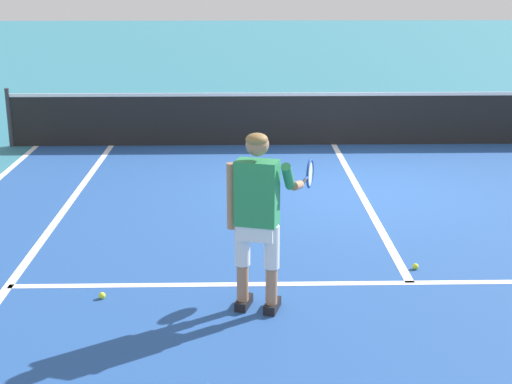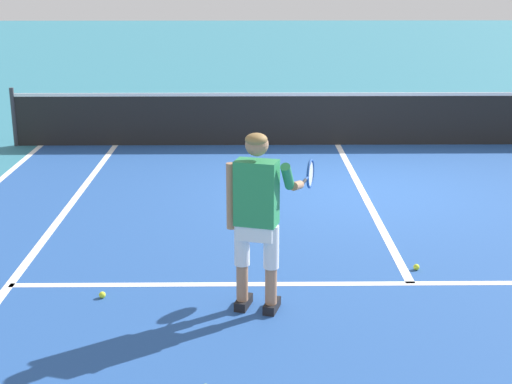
{
  "view_description": "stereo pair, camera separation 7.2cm",
  "coord_description": "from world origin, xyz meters",
  "views": [
    {
      "loc": [
        -1.75,
        -10.41,
        3.07
      ],
      "look_at": [
        -1.59,
        -3.6,
        1.05
      ],
      "focal_mm": 52.06,
      "sensor_mm": 36.0,
      "label": 1
    },
    {
      "loc": [
        -1.68,
        -10.41,
        3.07
      ],
      "look_at": [
        -1.59,
        -3.6,
        1.05
      ],
      "focal_mm": 52.06,
      "sensor_mm": 36.0,
      "label": 2
    }
  ],
  "objects": [
    {
      "name": "tennis_ball_mid_court",
      "position": [
        0.14,
        -3.03,
        0.03
      ],
      "size": [
        0.07,
        0.07,
        0.07
      ],
      "primitive_type": "sphere",
      "color": "#CCE02D",
      "rests_on": "ground"
    },
    {
      "name": "line_singles_left",
      "position": [
        -4.12,
        -1.47,
        0.0
      ],
      "size": [
        0.1,
        8.95,
        0.01
      ],
      "primitive_type": "cube",
      "color": "white",
      "rests_on": "ground"
    },
    {
      "name": "line_service",
      "position": [
        0.0,
        -3.4,
        0.0
      ],
      "size": [
        8.23,
        0.1,
        0.01
      ],
      "primitive_type": "cube",
      "color": "white",
      "rests_on": "ground"
    },
    {
      "name": "line_centre_service",
      "position": [
        0.0,
        -0.2,
        0.0
      ],
      "size": [
        0.1,
        6.4,
        0.01
      ],
      "primitive_type": "cube",
      "color": "white",
      "rests_on": "ground"
    },
    {
      "name": "ground_plane",
      "position": [
        0.0,
        0.0,
        0.0
      ],
      "size": [
        80.0,
        80.0,
        0.0
      ],
      "primitive_type": "plane",
      "color": "teal"
    },
    {
      "name": "court_inner_surface",
      "position": [
        0.0,
        -1.47,
        0.0
      ],
      "size": [
        10.98,
        9.35,
        0.0
      ],
      "primitive_type": "cube",
      "color": "#234C93",
      "rests_on": "ground"
    },
    {
      "name": "tennis_ball_by_baseline",
      "position": [
        -3.11,
        -3.71,
        0.03
      ],
      "size": [
        0.07,
        0.07,
        0.07
      ],
      "primitive_type": "sphere",
      "color": "#CCE02D",
      "rests_on": "ground"
    },
    {
      "name": "tennis_player",
      "position": [
        -1.58,
        -3.98,
        0.99
      ],
      "size": [
        0.88,
        1.04,
        1.71
      ],
      "color": "black",
      "rests_on": "ground"
    },
    {
      "name": "tennis_net",
      "position": [
        0.0,
        3.0,
        0.5
      ],
      "size": [
        11.96,
        0.08,
        1.07
      ],
      "color": "#333338",
      "rests_on": "ground"
    }
  ]
}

